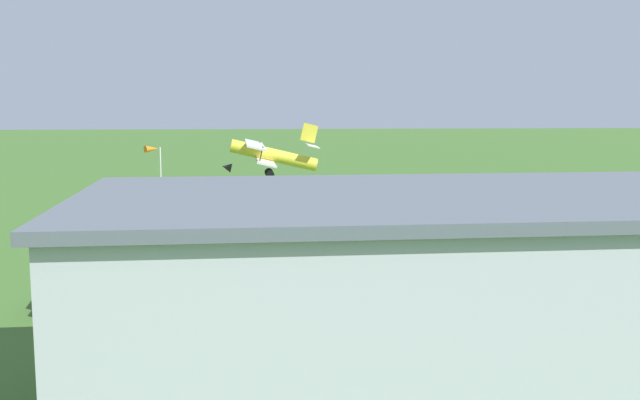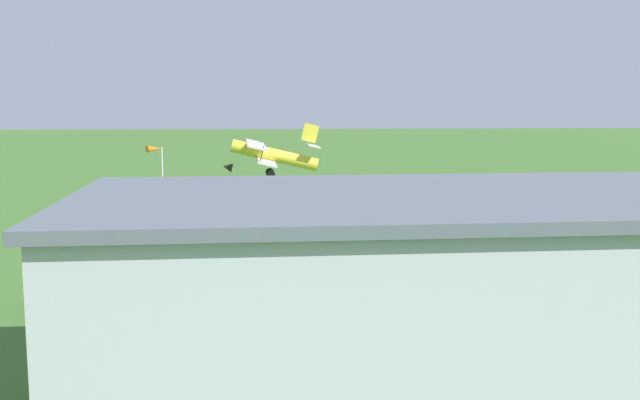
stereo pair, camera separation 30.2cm
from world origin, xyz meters
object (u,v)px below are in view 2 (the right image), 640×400
object	(u,v)px
biplane	(270,154)
hangar	(490,303)
car_grey	(199,288)
car_red	(66,290)
windsock	(155,154)
person_walking_on_apron	(423,272)
person_watching_takeoff	(269,269)

from	to	relation	value
biplane	hangar	bearing A→B (deg)	102.55
car_grey	car_red	world-z (taller)	car_grey
hangar	windsock	distance (m)	46.67
person_walking_on_apron	windsock	bearing A→B (deg)	-55.26
person_watching_takeoff	windsock	size ratio (longest dim) A/B	0.26
hangar	person_watching_takeoff	world-z (taller)	hangar
person_walking_on_apron	biplane	bearing A→B (deg)	-61.90
biplane	car_grey	bearing A→B (deg)	79.38
car_grey	windsock	bearing A→B (deg)	-77.55
biplane	person_watching_takeoff	bearing A→B (deg)	89.80
hangar	person_watching_takeoff	xyz separation A→B (m)	(7.24, -17.72, -2.85)
hangar	person_watching_takeoff	distance (m)	19.35
person_watching_takeoff	person_walking_on_apron	size ratio (longest dim) A/B	1.02
windsock	car_grey	bearing A→B (deg)	102.45
car_red	person_watching_takeoff	bearing A→B (deg)	-157.52
person_walking_on_apron	windsock	size ratio (longest dim) A/B	0.26
car_grey	person_watching_takeoff	size ratio (longest dim) A/B	2.90
biplane	person_walking_on_apron	bearing A→B (deg)	118.10
car_red	person_walking_on_apron	world-z (taller)	car_red
car_red	windsock	xyz separation A→B (m)	(0.03, -29.74, 4.60)
car_red	person_watching_takeoff	world-z (taller)	person_watching_takeoff
person_watching_takeoff	car_grey	bearing A→B (deg)	51.20
car_grey	person_watching_takeoff	distance (m)	5.58
hangar	car_red	xyz separation A→B (m)	(17.31, -13.55, -2.83)
windsock	person_walking_on_apron	bearing A→B (deg)	124.74
car_grey	car_red	bearing A→B (deg)	-1.58
biplane	windsock	xyz separation A→B (m)	(10.15, -11.01, -0.71)
hangar	car_red	distance (m)	22.16
car_red	person_watching_takeoff	xyz separation A→B (m)	(-10.07, -4.17, -0.02)
car_grey	person_walking_on_apron	world-z (taller)	car_grey
car_red	person_walking_on_apron	bearing A→B (deg)	-170.96
person_walking_on_apron	windsock	world-z (taller)	windsock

